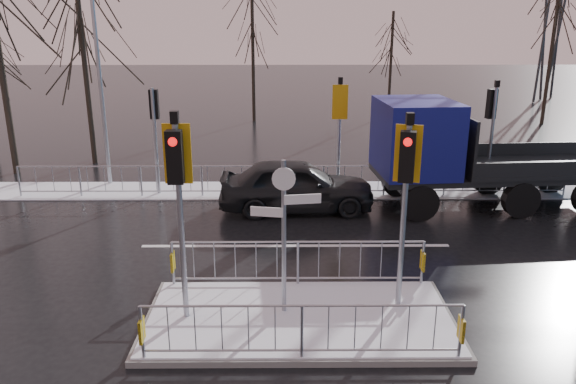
{
  "coord_description": "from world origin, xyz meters",
  "views": [
    {
      "loc": [
        -0.29,
        -9.7,
        5.73
      ],
      "look_at": [
        -0.2,
        2.77,
        1.8
      ],
      "focal_mm": 35.0,
      "sensor_mm": 36.0,
      "label": 1
    }
  ],
  "objects_px": {
    "street_lamp_left": "(100,54)",
    "flatbed_truck": "(447,151)",
    "traffic_island": "(299,304)",
    "car_far_lane": "(297,185)"
  },
  "relations": [
    {
      "from": "traffic_island",
      "to": "car_far_lane",
      "type": "xyz_separation_m",
      "value": [
        0.1,
        6.63,
        0.41
      ]
    },
    {
      "from": "street_lamp_left",
      "to": "flatbed_truck",
      "type": "bearing_deg",
      "value": -13.04
    },
    {
      "from": "traffic_island",
      "to": "car_far_lane",
      "type": "height_order",
      "value": "traffic_island"
    },
    {
      "from": "car_far_lane",
      "to": "street_lamp_left",
      "type": "xyz_separation_m",
      "value": [
        -6.52,
        2.86,
        3.69
      ]
    },
    {
      "from": "traffic_island",
      "to": "street_lamp_left",
      "type": "bearing_deg",
      "value": 124.07
    },
    {
      "from": "car_far_lane",
      "to": "flatbed_truck",
      "type": "distance_m",
      "value": 4.71
    },
    {
      "from": "traffic_island",
      "to": "car_far_lane",
      "type": "bearing_deg",
      "value": 89.16
    },
    {
      "from": "traffic_island",
      "to": "street_lamp_left",
      "type": "height_order",
      "value": "street_lamp_left"
    },
    {
      "from": "car_far_lane",
      "to": "flatbed_truck",
      "type": "bearing_deg",
      "value": -88.47
    },
    {
      "from": "traffic_island",
      "to": "flatbed_truck",
      "type": "bearing_deg",
      "value": 55.83
    }
  ]
}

